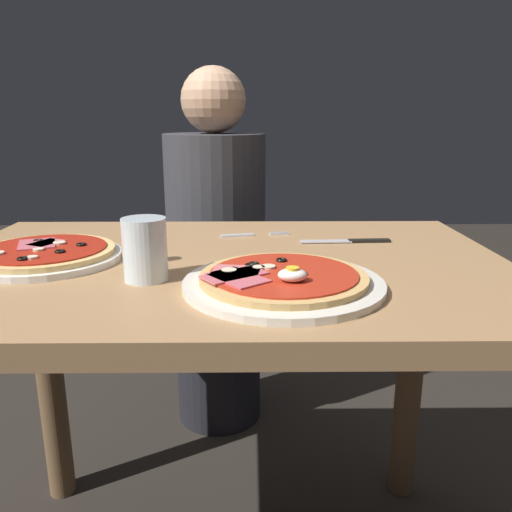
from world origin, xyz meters
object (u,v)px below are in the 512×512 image
object	(u,v)px
knife	(352,241)
salt_shaker	(141,246)
dining_table	(223,328)
pizza_foreground	(283,281)
pizza_across_left	(44,255)
fork	(250,235)
diner_person	(217,263)
water_glass_near	(145,253)

from	to	relation	value
knife	salt_shaker	size ratio (longest dim) A/B	2.92
dining_table	salt_shaker	bearing A→B (deg)	-173.09
dining_table	pizza_foreground	world-z (taller)	pizza_foreground
pizza_foreground	pizza_across_left	bearing A→B (deg)	159.86
pizza_across_left	dining_table	bearing A→B (deg)	0.44
pizza_foreground	pizza_across_left	distance (m)	0.47
fork	diner_person	bearing A→B (deg)	102.52
water_glass_near	salt_shaker	world-z (taller)	water_glass_near
fork	salt_shaker	size ratio (longest dim) A/B	2.35
salt_shaker	diner_person	size ratio (longest dim) A/B	0.06
pizza_foreground	fork	distance (m)	0.37
pizza_across_left	diner_person	world-z (taller)	diner_person
dining_table	salt_shaker	world-z (taller)	salt_shaker
pizza_across_left	fork	world-z (taller)	pizza_across_left
pizza_foreground	water_glass_near	distance (m)	0.23
water_glass_near	salt_shaker	xyz separation A→B (m)	(-0.03, 0.10, -0.01)
fork	salt_shaker	distance (m)	0.30
dining_table	water_glass_near	world-z (taller)	water_glass_near
pizza_foreground	salt_shaker	size ratio (longest dim) A/B	4.78
pizza_across_left	water_glass_near	bearing A→B (deg)	-28.21
pizza_foreground	pizza_across_left	size ratio (longest dim) A/B	1.13
diner_person	knife	bearing A→B (deg)	120.49
pizza_across_left	salt_shaker	xyz separation A→B (m)	(0.19, -0.02, 0.02)
pizza_across_left	knife	bearing A→B (deg)	13.00
knife	diner_person	bearing A→B (deg)	120.49
dining_table	pizza_foreground	distance (m)	0.25
salt_shaker	dining_table	bearing A→B (deg)	6.91
dining_table	knife	distance (m)	0.34
knife	diner_person	xyz separation A→B (m)	(-0.33, 0.56, -0.21)
dining_table	pizza_across_left	bearing A→B (deg)	-179.56
dining_table	fork	distance (m)	0.25
water_glass_near	salt_shaker	bearing A→B (deg)	106.17
water_glass_near	pizza_foreground	bearing A→B (deg)	-11.51
water_glass_near	diner_person	distance (m)	0.86
dining_table	diner_person	size ratio (longest dim) A/B	0.92
water_glass_near	diner_person	size ratio (longest dim) A/B	0.09
pizza_across_left	diner_person	xyz separation A→B (m)	(0.28, 0.70, -0.22)
diner_person	water_glass_near	bearing A→B (deg)	85.68
fork	knife	distance (m)	0.23
salt_shaker	diner_person	distance (m)	0.76
fork	knife	bearing A→B (deg)	-15.99
fork	diner_person	distance (m)	0.55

